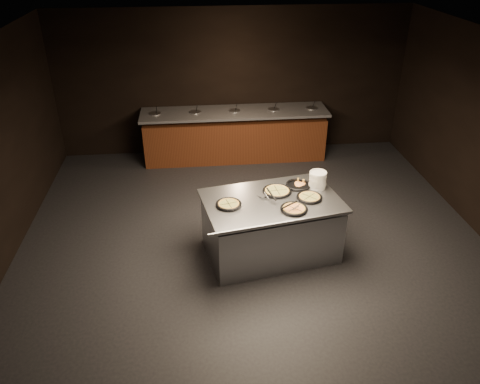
{
  "coord_description": "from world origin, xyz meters",
  "views": [
    {
      "loc": [
        -0.81,
        -5.2,
        4.15
      ],
      "look_at": [
        -0.23,
        0.3,
        1.02
      ],
      "focal_mm": 35.0,
      "sensor_mm": 36.0,
      "label": 1
    }
  ],
  "objects_px": {
    "pan_veggie_whole": "(229,204)",
    "serving_counter": "(271,228)",
    "plate_stack": "(318,180)",
    "pan_cheese_whole": "(277,191)"
  },
  "relations": [
    {
      "from": "serving_counter",
      "to": "pan_veggie_whole",
      "type": "relative_size",
      "value": 5.8
    },
    {
      "from": "serving_counter",
      "to": "pan_veggie_whole",
      "type": "xyz_separation_m",
      "value": [
        -0.6,
        -0.09,
        0.48
      ]
    },
    {
      "from": "serving_counter",
      "to": "pan_cheese_whole",
      "type": "height_order",
      "value": "pan_cheese_whole"
    },
    {
      "from": "pan_veggie_whole",
      "to": "plate_stack",
      "type": "bearing_deg",
      "value": 15.79
    },
    {
      "from": "pan_cheese_whole",
      "to": "serving_counter",
      "type": "bearing_deg",
      "value": -118.29
    },
    {
      "from": "serving_counter",
      "to": "pan_cheese_whole",
      "type": "bearing_deg",
      "value": 51.45
    },
    {
      "from": "serving_counter",
      "to": "plate_stack",
      "type": "bearing_deg",
      "value": 11.39
    },
    {
      "from": "serving_counter",
      "to": "plate_stack",
      "type": "relative_size",
      "value": 8.33
    },
    {
      "from": "plate_stack",
      "to": "pan_cheese_whole",
      "type": "distance_m",
      "value": 0.61
    },
    {
      "from": "pan_veggie_whole",
      "to": "serving_counter",
      "type": "bearing_deg",
      "value": 8.49
    }
  ]
}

